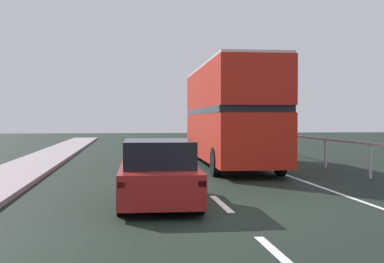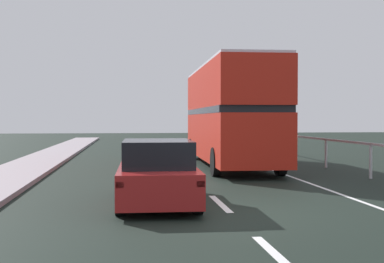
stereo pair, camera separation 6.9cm
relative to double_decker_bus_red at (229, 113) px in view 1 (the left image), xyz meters
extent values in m
cube|color=black|center=(-2.08, -10.12, -2.29)|extent=(74.84, 120.00, 0.10)
cube|color=silver|center=(-2.08, -13.75, -2.24)|extent=(0.16, 2.40, 0.01)
cube|color=silver|center=(-2.08, -9.16, -2.24)|extent=(0.16, 2.40, 0.01)
cube|color=silver|center=(-2.08, -4.57, -2.24)|extent=(0.16, 2.40, 0.01)
cube|color=silver|center=(-2.08, 0.02, -2.24)|extent=(0.16, 2.40, 0.01)
cube|color=silver|center=(-2.08, 4.61, -2.24)|extent=(0.16, 2.40, 0.01)
cube|color=silver|center=(-2.08, 9.20, -2.24)|extent=(0.16, 2.40, 0.01)
cube|color=silver|center=(-2.08, 13.79, -2.24)|extent=(0.16, 2.40, 0.01)
cube|color=silver|center=(-2.08, 18.37, -2.24)|extent=(0.16, 2.40, 0.01)
cube|color=silver|center=(1.33, -1.12, -2.24)|extent=(0.12, 46.00, 0.01)
cube|color=#B8B2B9|center=(3.76, -1.12, -1.09)|extent=(0.08, 42.00, 0.08)
cylinder|color=#B8B2B9|center=(3.76, -4.94, -1.67)|extent=(0.10, 0.10, 1.15)
cylinder|color=#B8B2B9|center=(3.76, -1.12, -1.67)|extent=(0.10, 0.10, 1.15)
cylinder|color=#B8B2B9|center=(3.76, 2.69, -1.67)|extent=(0.10, 0.10, 1.15)
cylinder|color=#B8B2B9|center=(3.76, 6.51, -1.67)|extent=(0.10, 0.10, 1.15)
cylinder|color=#B8B2B9|center=(3.76, 10.33, -1.67)|extent=(0.10, 0.10, 1.15)
cylinder|color=#B8B2B9|center=(3.76, 14.15, -1.67)|extent=(0.10, 0.10, 1.15)
cylinder|color=#B8B2B9|center=(3.76, 17.97, -1.67)|extent=(0.10, 0.10, 1.15)
cube|color=red|center=(0.00, -0.01, -0.97)|extent=(2.69, 10.53, 1.84)
cube|color=black|center=(0.00, -0.01, 0.07)|extent=(2.70, 10.12, 0.24)
cube|color=red|center=(0.00, -0.01, 1.01)|extent=(2.69, 10.53, 1.65)
cube|color=silver|center=(0.00, -0.01, 1.89)|extent=(2.63, 10.32, 0.10)
cube|color=black|center=(0.11, 5.21, -0.88)|extent=(2.23, 0.09, 1.29)
cube|color=yellow|center=(0.11, 5.21, 1.42)|extent=(1.49, 0.07, 0.28)
cylinder|color=black|center=(-1.06, 3.86, -1.74)|extent=(0.30, 1.01, 1.00)
cylinder|color=black|center=(1.22, 3.81, -1.74)|extent=(0.30, 1.01, 1.00)
cylinder|color=black|center=(-1.21, -3.63, -1.74)|extent=(0.30, 1.01, 1.00)
cylinder|color=black|center=(1.06, -3.67, -1.74)|extent=(0.30, 1.01, 1.00)
cube|color=maroon|center=(-3.54, -8.99, -1.70)|extent=(1.86, 4.22, 0.72)
cube|color=black|center=(-3.55, -9.20, -1.04)|extent=(1.60, 2.33, 0.60)
cube|color=red|center=(-4.37, -11.03, -1.52)|extent=(0.16, 0.06, 0.12)
cube|color=red|center=(-2.82, -11.07, -1.52)|extent=(0.16, 0.06, 0.12)
cylinder|color=black|center=(-4.31, -7.59, -1.92)|extent=(0.22, 0.64, 0.64)
cylinder|color=black|center=(-2.71, -7.63, -1.92)|extent=(0.22, 0.64, 0.64)
cylinder|color=black|center=(-4.38, -10.36, -1.92)|extent=(0.22, 0.64, 0.64)
cylinder|color=black|center=(-2.78, -10.40, -1.92)|extent=(0.22, 0.64, 0.64)
camera|label=1|loc=(-4.29, -20.81, -0.25)|focal=47.45mm
camera|label=2|loc=(-4.22, -20.81, -0.25)|focal=47.45mm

